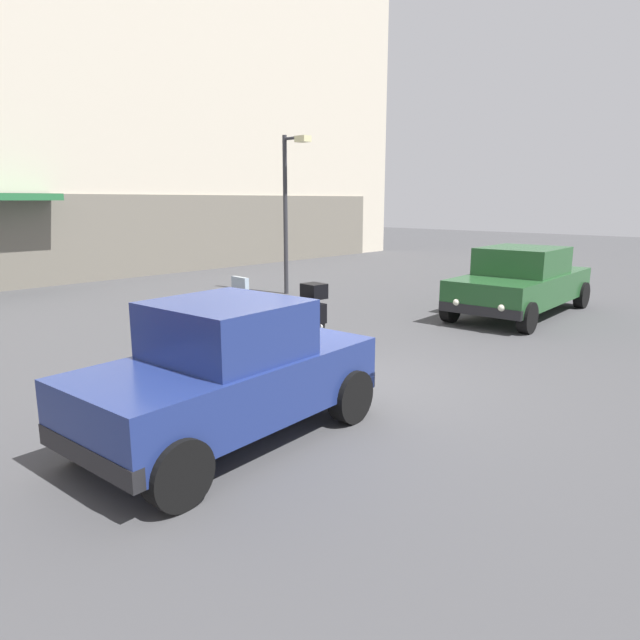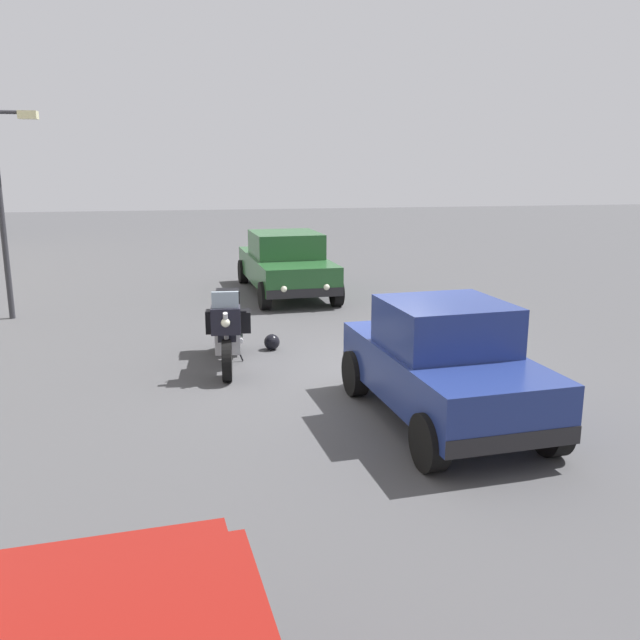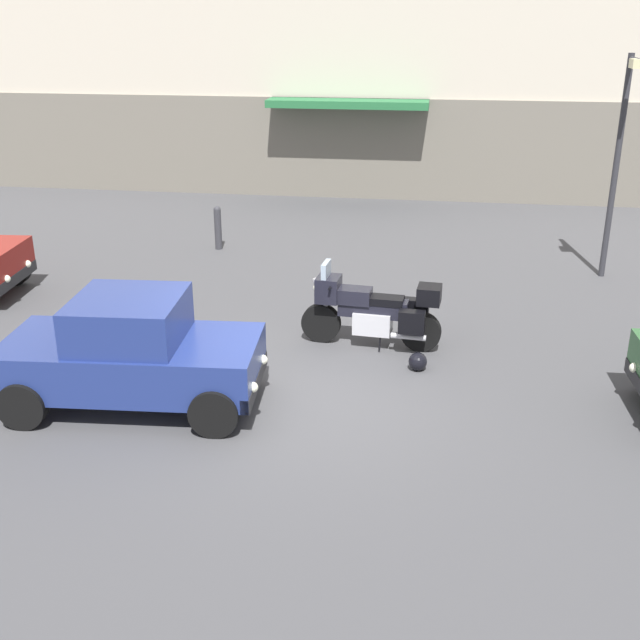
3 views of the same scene
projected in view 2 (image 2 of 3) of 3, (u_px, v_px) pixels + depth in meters
The scene contains 6 objects.
ground_plane at pixel (367, 374), 10.42m from camera, with size 80.00×80.00×0.00m, color #424244.
motorcycle at pixel (228, 328), 10.79m from camera, with size 2.26×0.81×1.36m.
helmet at pixel (272, 342), 11.77m from camera, with size 0.28×0.28×0.28m, color black.
car_sedan_far at pixel (286, 263), 16.77m from camera, with size 4.64×2.11×1.56m.
car_compact_side at pixel (443, 363), 8.34m from camera, with size 3.56×1.92×1.56m.
streetlamp_curbside at pixel (7, 191), 13.64m from camera, with size 0.28×0.94×4.32m.
Camera 2 is at (-9.62, 2.67, 3.20)m, focal length 37.40 mm.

